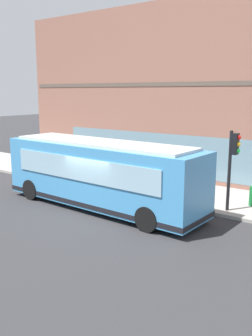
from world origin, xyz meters
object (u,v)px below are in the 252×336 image
city_bus_nearside (100,175)px  fire_hydrant (159,173)px  pedestrian_near_hydrant (44,158)px  pedestrian_walking_along_curb (96,155)px  traffic_light_near_corner (233,156)px  pedestrian_near_building_entrance (129,174)px

city_bus_nearside → fire_hydrant: 6.03m
pedestrian_near_hydrant → pedestrian_walking_along_curb: (2.56, -2.09, 0.04)m
pedestrian_near_hydrant → traffic_light_near_corner: bearing=-91.8°
pedestrian_walking_along_curb → city_bus_nearside: bearing=-137.4°
city_bus_nearside → pedestrian_near_hydrant: (3.01, 7.21, -0.44)m
traffic_light_near_corner → pedestrian_walking_along_curb: bearing=73.9°
city_bus_nearside → pedestrian_near_building_entrance: city_bus_nearside is taller
pedestrian_walking_along_curb → pedestrian_near_building_entrance: 5.47m
fire_hydrant → pedestrian_near_building_entrance: pedestrian_near_building_entrance is taller
pedestrian_near_building_entrance → traffic_light_near_corner: bearing=-91.7°
city_bus_nearside → pedestrian_near_building_entrance: 2.86m
traffic_light_near_corner → pedestrian_near_building_entrance: traffic_light_near_corner is taller
traffic_light_near_corner → fire_hydrant: bearing=59.8°
city_bus_nearside → pedestrian_walking_along_curb: city_bus_nearside is taller
fire_hydrant → pedestrian_near_hydrant: 7.31m
traffic_light_near_corner → pedestrian_near_hydrant: size_ratio=2.07×
city_bus_nearside → pedestrian_walking_along_curb: (5.57, 5.13, -0.40)m
city_bus_nearside → pedestrian_near_building_entrance: bearing=8.7°
fire_hydrant → pedestrian_walking_along_curb: pedestrian_walking_along_curb is taller
pedestrian_near_building_entrance → pedestrian_walking_along_curb: bearing=59.3°
city_bus_nearside → pedestrian_walking_along_curb: size_ratio=5.83×
fire_hydrant → pedestrian_walking_along_curb: (-0.34, 4.59, 0.64)m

